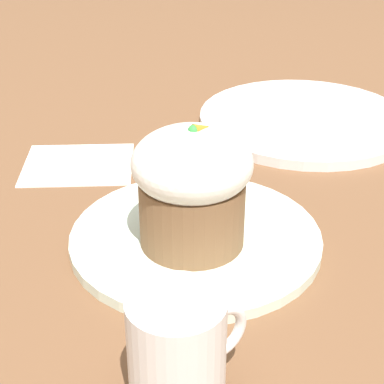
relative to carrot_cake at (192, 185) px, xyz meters
The scene contains 7 objects.
ground_plane 0.07m from the carrot_cake, 39.48° to the left, with size 4.00×4.00×0.00m, color brown.
dessert_plate 0.07m from the carrot_cake, 39.48° to the left, with size 0.25×0.25×0.01m.
carrot_cake is the anchor object (origin of this frame).
spoon 0.07m from the carrot_cake, 31.91° to the left, with size 0.12×0.10×0.01m.
coffee_cup 0.19m from the carrot_cake, 128.54° to the right, with size 0.09×0.07×0.09m.
side_plate 0.36m from the carrot_cake, 27.50° to the left, with size 0.29×0.29×0.01m.
paper_napkin 0.24m from the carrot_cake, 91.34° to the left, with size 0.17×0.17×0.00m.
Camera 1 is at (-0.31, -0.43, 0.36)m, focal length 60.00 mm.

